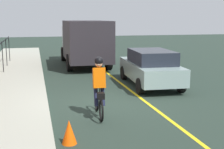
{
  "coord_description": "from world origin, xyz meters",
  "views": [
    {
      "loc": [
        -10.21,
        2.14,
        2.95
      ],
      "look_at": [
        0.06,
        -0.43,
        1.0
      ],
      "focal_mm": 49.47,
      "sensor_mm": 36.0,
      "label": 1
    }
  ],
  "objects_px": {
    "traffic_cone_near": "(69,132)",
    "box_truck_background": "(84,41)",
    "cyclist_lead": "(99,87)",
    "patrol_sedan": "(150,67)"
  },
  "relations": [
    {
      "from": "cyclist_lead",
      "to": "patrol_sedan",
      "type": "xyz_separation_m",
      "value": [
        3.74,
        -3.07,
        -0.09
      ]
    },
    {
      "from": "cyclist_lead",
      "to": "traffic_cone_near",
      "type": "bearing_deg",
      "value": 152.99
    },
    {
      "from": "traffic_cone_near",
      "to": "patrol_sedan",
      "type": "bearing_deg",
      "value": -36.83
    },
    {
      "from": "box_truck_background",
      "to": "traffic_cone_near",
      "type": "distance_m",
      "value": 12.28
    },
    {
      "from": "patrol_sedan",
      "to": "traffic_cone_near",
      "type": "xyz_separation_m",
      "value": [
        -5.57,
        4.17,
        -0.53
      ]
    },
    {
      "from": "cyclist_lead",
      "to": "box_truck_background",
      "type": "xyz_separation_m",
      "value": [
        10.17,
        -1.18,
        0.64
      ]
    },
    {
      "from": "traffic_cone_near",
      "to": "box_truck_background",
      "type": "bearing_deg",
      "value": -10.77
    },
    {
      "from": "cyclist_lead",
      "to": "patrol_sedan",
      "type": "distance_m",
      "value": 4.84
    },
    {
      "from": "patrol_sedan",
      "to": "traffic_cone_near",
      "type": "height_order",
      "value": "patrol_sedan"
    },
    {
      "from": "cyclist_lead",
      "to": "traffic_cone_near",
      "type": "height_order",
      "value": "cyclist_lead"
    }
  ]
}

